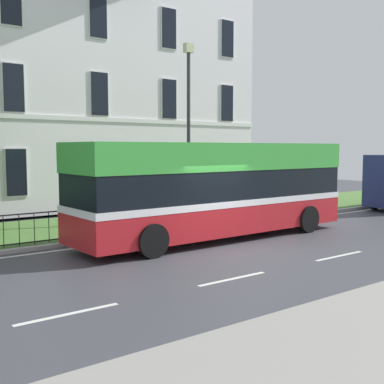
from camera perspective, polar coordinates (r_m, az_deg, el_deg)
The scene contains 5 objects.
ground_plane at distance 14.85m, azimuth 3.28°, elevation -6.64°, with size 60.00×56.00×0.18m.
georgian_townhouse at distance 27.20m, azimuth -15.14°, elevation 13.19°, with size 19.51×9.14×13.49m.
iron_verge_railing at distance 17.81m, azimuth -1.98°, elevation -2.58°, with size 15.79×0.04×0.97m.
single_decker_bus at distance 16.27m, azimuth 2.92°, elevation 0.41°, with size 10.19×2.74×3.18m.
street_lamp_post at distance 19.48m, azimuth -0.40°, elevation 8.34°, with size 0.36×0.24×6.97m.
Camera 1 is at (-9.40, -10.07, 3.02)m, focal length 45.64 mm.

